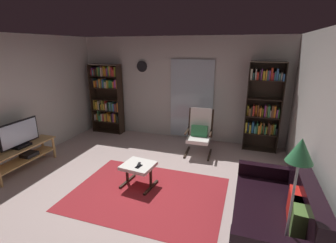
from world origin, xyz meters
TOP-DOWN VIEW (x-y plane):
  - ground_plane at (0.00, 0.00)m, footprint 7.02×7.02m
  - wall_back at (0.00, 2.90)m, footprint 5.60×0.06m
  - wall_right at (2.70, 0.00)m, footprint 0.06×6.00m
  - glass_door_panel at (0.35, 2.83)m, footprint 1.10×0.01m
  - area_rug at (0.28, 0.09)m, footprint 2.50×1.83m
  - tv_stand at (-2.36, 0.12)m, footprint 0.40×1.36m
  - television at (-2.36, 0.10)m, footprint 0.20×0.83m
  - bookshelf_near_tv at (-1.99, 2.65)m, footprint 0.87×0.30m
  - bookshelf_near_sofa at (2.06, 2.66)m, footprint 0.76×0.30m
  - leather_sofa at (2.20, -0.26)m, footprint 0.90×1.73m
  - lounge_armchair at (0.75, 2.01)m, footprint 0.59×0.68m
  - ottoman at (0.04, 0.28)m, footprint 0.57×0.53m
  - tv_remote at (0.06, 0.26)m, footprint 0.07×0.15m
  - cell_phone at (0.08, 0.20)m, footprint 0.09×0.15m
  - floor_lamp_by_sofa at (2.21, -0.92)m, footprint 0.24×0.24m
  - wall_clock at (-0.99, 2.82)m, footprint 0.29×0.03m

SIDE VIEW (x-z plane):
  - ground_plane at x=0.00m, z-range 0.00..0.00m
  - area_rug at x=0.28m, z-range 0.00..0.01m
  - leather_sofa at x=2.20m, z-range -0.12..0.74m
  - tv_stand at x=-2.36m, z-range 0.08..0.56m
  - ottoman at x=0.04m, z-range 0.13..0.55m
  - cell_phone at x=0.08m, z-range 0.41..0.42m
  - tv_remote at x=0.06m, z-range 0.41..0.43m
  - lounge_armchair at x=0.75m, z-range 0.02..1.05m
  - television at x=-2.36m, z-range 0.46..0.99m
  - bookshelf_near_tv at x=-1.99m, z-range 0.07..1.97m
  - glass_door_panel at x=0.35m, z-range 0.05..2.05m
  - bookshelf_near_sofa at x=2.06m, z-range 0.03..2.07m
  - wall_back at x=0.00m, z-range 0.00..2.60m
  - wall_right at x=2.70m, z-range 0.00..2.60m
  - floor_lamp_by_sofa at x=2.21m, z-range 0.54..2.13m
  - wall_clock at x=-0.99m, z-range 1.71..2.00m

